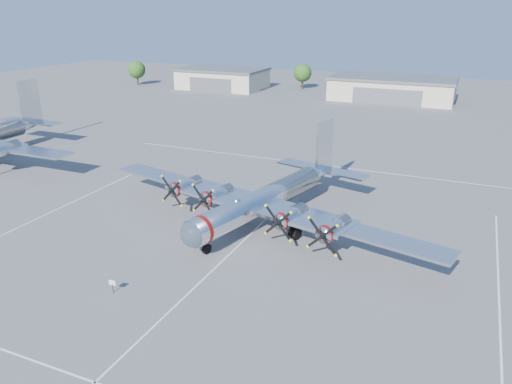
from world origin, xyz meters
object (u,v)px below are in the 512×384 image
at_px(main_bomber_b29, 267,221).
at_px(tree_west, 303,73).
at_px(hangar_center, 392,89).
at_px(info_placard, 112,284).
at_px(hangar_west, 223,78).
at_px(tree_far_west, 137,70).

bearing_deg(main_bomber_b29, tree_west, 120.15).
bearing_deg(hangar_center, info_placard, -93.24).
distance_m(hangar_center, main_bomber_b29, 78.15).
bearing_deg(hangar_west, main_bomber_b29, -59.91).
bearing_deg(info_placard, tree_west, 93.76).
bearing_deg(hangar_west, hangar_center, -0.00).
relative_size(tree_far_west, tree_west, 1.00).
bearing_deg(tree_west, main_bomber_b29, -73.65).
height_order(hangar_center, tree_far_west, tree_far_west).
distance_m(tree_west, info_placard, 105.47).
bearing_deg(tree_far_west, hangar_west, 9.01).
height_order(hangar_center, info_placard, hangar_center).
xyz_separation_m(tree_west, main_bomber_b29, (25.26, -86.14, -4.22)).
height_order(hangar_west, tree_far_west, tree_far_west).
height_order(hangar_west, tree_west, tree_west).
relative_size(hangar_center, main_bomber_b29, 0.74).
xyz_separation_m(tree_far_west, tree_west, (45.00, 12.00, 0.00)).
xyz_separation_m(hangar_west, info_placard, (39.60, -95.54, -1.95)).
relative_size(hangar_center, info_placard, 26.48).
bearing_deg(hangar_west, info_placard, -67.49).
bearing_deg(hangar_west, tree_far_west, -170.99).
bearing_deg(hangar_center, hangar_west, 180.00).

